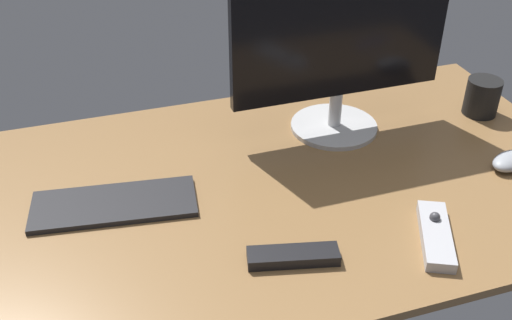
# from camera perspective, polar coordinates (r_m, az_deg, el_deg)

# --- Properties ---
(desk) EXTENTS (1.40, 0.84, 0.02)m
(desk) POSITION_cam_1_polar(r_m,az_deg,el_deg) (1.36, 3.24, -2.26)
(desk) COLOR olive
(desk) RESTS_ON ground
(monitor) EXTENTS (0.54, 0.22, 0.43)m
(monitor) POSITION_cam_1_polar(r_m,az_deg,el_deg) (1.45, 7.98, 10.99)
(monitor) COLOR silver
(monitor) RESTS_ON desk
(keyboard) EXTENTS (0.36, 0.18, 0.01)m
(keyboard) POSITION_cam_1_polar(r_m,az_deg,el_deg) (1.31, -13.18, -4.05)
(keyboard) COLOR black
(keyboard) RESTS_ON desk
(computer_mouse) EXTENTS (0.12, 0.09, 0.03)m
(computer_mouse) POSITION_cam_1_polar(r_m,az_deg,el_deg) (1.51, 22.83, -0.08)
(computer_mouse) COLOR #999EA5
(computer_mouse) RESTS_ON desk
(media_remote) EXTENTS (0.13, 0.19, 0.04)m
(media_remote) POSITION_cam_1_polar(r_m,az_deg,el_deg) (1.24, 16.52, -6.73)
(media_remote) COLOR #B7B7BC
(media_remote) RESTS_ON desk
(tv_remote) EXTENTS (0.18, 0.09, 0.02)m
(tv_remote) POSITION_cam_1_polar(r_m,az_deg,el_deg) (1.15, 3.51, -9.01)
(tv_remote) COLOR black
(tv_remote) RESTS_ON desk
(coffee_mug) EXTENTS (0.09, 0.09, 0.10)m
(coffee_mug) POSITION_cam_1_polar(r_m,az_deg,el_deg) (1.69, 20.48, 5.58)
(coffee_mug) COLOR black
(coffee_mug) RESTS_ON desk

